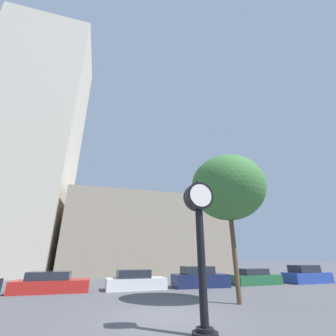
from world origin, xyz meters
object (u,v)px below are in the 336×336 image
car_blue (306,275)px  bare_tree (228,188)px  car_red (51,283)px  car_white (135,281)px  car_green (254,278)px  car_navy (199,278)px  street_clock (200,231)px

car_blue → bare_tree: bearing=-151.3°
car_red → car_white: size_ratio=1.10×
car_green → bare_tree: bare_tree is taller
car_green → car_blue: (5.08, -0.32, 0.09)m
car_navy → car_green: 5.04m
car_green → car_white: bearing=178.5°
car_red → car_blue: bearing=-0.0°
car_blue → car_white: bearing=177.7°
street_clock → car_white: street_clock is taller
car_blue → car_green: bearing=174.2°
street_clock → car_blue: (14.51, 10.40, -2.25)m
bare_tree → car_green: bearing=49.6°
car_white → car_green: car_white is taller
car_red → bare_tree: (9.34, -6.63, 5.22)m
street_clock → car_white: size_ratio=1.11×
car_red → street_clock: bearing=-60.9°
car_blue → car_navy: bearing=178.0°
bare_tree → car_white: bearing=121.3°
car_white → car_green: (9.86, 0.31, -0.02)m
car_blue → bare_tree: bare_tree is taller
street_clock → car_navy: bearing=67.0°
street_clock → car_green: 14.46m
street_clock → car_navy: 11.46m
street_clock → car_navy: size_ratio=1.11×
car_white → car_green: bearing=-0.2°
car_red → car_green: car_red is taller
car_red → car_blue: car_blue is taller
bare_tree → car_navy: bearing=82.7°
car_navy → car_white: bearing=-178.9°
car_white → bare_tree: size_ratio=0.54×
car_red → car_green: size_ratio=1.09×
car_navy → bare_tree: size_ratio=0.54×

